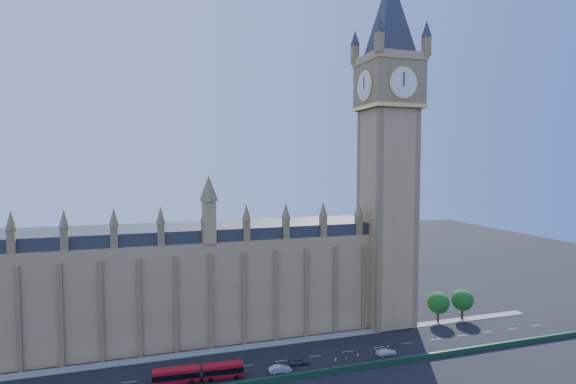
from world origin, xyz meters
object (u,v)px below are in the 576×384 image
object	(u,v)px
car_white	(386,352)
car_silver	(280,369)
red_bus	(198,373)
car_grey	(298,361)

from	to	relation	value
car_white	car_silver	bearing A→B (deg)	92.98
red_bus	car_grey	bearing A→B (deg)	5.91
car_grey	car_silver	xyz separation A→B (m)	(-4.82, -2.36, -0.00)
car_grey	car_white	xyz separation A→B (m)	(20.76, -1.44, -0.07)
red_bus	car_white	bearing A→B (deg)	2.83
car_silver	car_white	bearing A→B (deg)	-82.87
red_bus	car_white	size ratio (longest dim) A/B	3.65
car_grey	car_silver	distance (m)	5.37
car_grey	car_white	size ratio (longest dim) A/B	0.93
red_bus	car_silver	bearing A→B (deg)	-1.48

